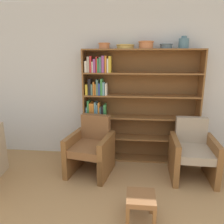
# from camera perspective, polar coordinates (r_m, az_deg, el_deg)

# --- Properties ---
(wall_back) EXTENTS (12.00, 0.06, 2.75)m
(wall_back) POSITION_cam_1_polar(r_m,az_deg,el_deg) (3.94, 9.93, 7.50)
(wall_back) COLOR silver
(wall_back) RESTS_ON ground
(bookshelf) EXTENTS (1.98, 0.30, 1.95)m
(bookshelf) POSITION_cam_1_polar(r_m,az_deg,el_deg) (3.83, 4.56, 1.43)
(bookshelf) COLOR brown
(bookshelf) RESTS_ON ground
(bowl_cream) EXTENTS (0.20, 0.20, 0.10)m
(bowl_cream) POSITION_cam_1_polar(r_m,az_deg,el_deg) (3.75, -2.05, 17.00)
(bowl_cream) COLOR #C67547
(bowl_cream) RESTS_ON bookshelf
(bowl_terracotta) EXTENTS (0.30, 0.30, 0.07)m
(bowl_terracotta) POSITION_cam_1_polar(r_m,az_deg,el_deg) (3.72, 3.50, 16.77)
(bowl_terracotta) COLOR tan
(bowl_terracotta) RESTS_ON bookshelf
(bowl_brass) EXTENTS (0.25, 0.25, 0.12)m
(bowl_brass) POSITION_cam_1_polar(r_m,az_deg,el_deg) (3.72, 8.90, 17.04)
(bowl_brass) COLOR #C67547
(bowl_brass) RESTS_ON bookshelf
(bowl_stoneware) EXTENTS (0.20, 0.20, 0.08)m
(bowl_stoneware) POSITION_cam_1_polar(r_m,az_deg,el_deg) (3.75, 13.97, 16.45)
(bowl_stoneware) COLOR slate
(bowl_stoneware) RESTS_ON bookshelf
(vase_tall) EXTENTS (0.16, 0.16, 0.19)m
(vase_tall) POSITION_cam_1_polar(r_m,az_deg,el_deg) (3.80, 18.23, 16.72)
(vase_tall) COLOR slate
(vase_tall) RESTS_ON bookshelf
(armchair_leather) EXTENTS (0.76, 0.79, 0.90)m
(armchair_leather) POSITION_cam_1_polar(r_m,az_deg,el_deg) (3.56, -5.49, -9.34)
(armchair_leather) COLOR brown
(armchair_leather) RESTS_ON ground
(armchair_cushioned) EXTENTS (0.67, 0.70, 0.90)m
(armchair_cushioned) POSITION_cam_1_polar(r_m,az_deg,el_deg) (3.62, 20.29, -9.79)
(armchair_cushioned) COLOR brown
(armchair_cushioned) RESTS_ON ground
(footstool) EXTENTS (0.32, 0.32, 0.33)m
(footstool) POSITION_cam_1_polar(r_m,az_deg,el_deg) (2.66, 7.53, -21.97)
(footstool) COLOR brown
(footstool) RESTS_ON ground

